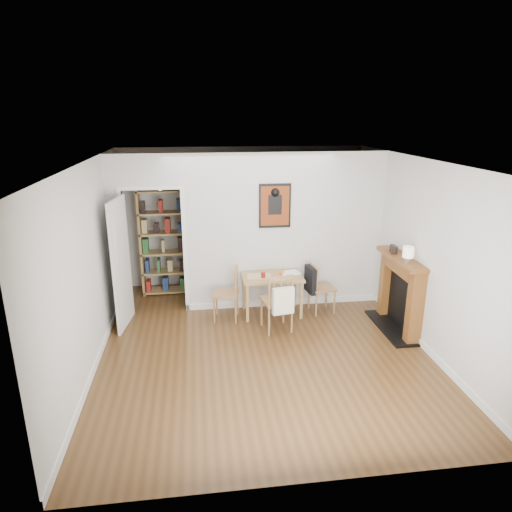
{
  "coord_description": "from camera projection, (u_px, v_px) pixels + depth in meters",
  "views": [
    {
      "loc": [
        -0.86,
        -5.81,
        3.2
      ],
      "look_at": [
        -0.01,
        0.6,
        1.15
      ],
      "focal_mm": 32.0,
      "sensor_mm": 36.0,
      "label": 1
    }
  ],
  "objects": [
    {
      "name": "ground",
      "position": [
        262.0,
        344.0,
        6.57
      ],
      "size": [
        5.2,
        5.2,
        0.0
      ],
      "primitive_type": "plane",
      "color": "#4F3319",
      "rests_on": "ground"
    },
    {
      "name": "ceramic_jar_b",
      "position": [
        392.0,
        248.0,
        6.95
      ],
      "size": [
        0.09,
        0.09,
        0.11
      ],
      "primitive_type": "cylinder",
      "color": "black",
      "rests_on": "fireplace"
    },
    {
      "name": "fireplace",
      "position": [
        401.0,
        291.0,
        6.89
      ],
      "size": [
        0.45,
        1.25,
        1.16
      ],
      "color": "brown",
      "rests_on": "ground"
    },
    {
      "name": "ceramic_jar_a",
      "position": [
        394.0,
        250.0,
        6.83
      ],
      "size": [
        0.1,
        0.1,
        0.12
      ],
      "primitive_type": "cylinder",
      "color": "black",
      "rests_on": "fireplace"
    },
    {
      "name": "mantel_lamp",
      "position": [
        408.0,
        253.0,
        6.38
      ],
      "size": [
        0.15,
        0.15,
        0.24
      ],
      "color": "silver",
      "rests_on": "fireplace"
    },
    {
      "name": "dining_table",
      "position": [
        272.0,
        281.0,
        7.4
      ],
      "size": [
        0.97,
        0.62,
        0.66
      ],
      "color": "#9E774A",
      "rests_on": "ground"
    },
    {
      "name": "chair_right",
      "position": [
        321.0,
        287.0,
        7.52
      ],
      "size": [
        0.52,
        0.47,
        0.83
      ],
      "color": "#895E40",
      "rests_on": "ground"
    },
    {
      "name": "chair_front",
      "position": [
        277.0,
        301.0,
        6.87
      ],
      "size": [
        0.54,
        0.59,
        0.93
      ],
      "color": "#895E40",
      "rests_on": "ground"
    },
    {
      "name": "placemat",
      "position": [
        259.0,
        276.0,
        7.36
      ],
      "size": [
        0.41,
        0.32,
        0.0
      ],
      "primitive_type": "cube",
      "rotation": [
        0.0,
        0.0,
        -0.1
      ],
      "color": "beige",
      "rests_on": "dining_table"
    },
    {
      "name": "bookshelf",
      "position": [
        163.0,
        243.0,
        8.18
      ],
      "size": [
        0.81,
        0.33,
        1.93
      ],
      "color": "#9E774A",
      "rests_on": "ground"
    },
    {
      "name": "red_glass",
      "position": [
        263.0,
        275.0,
        7.28
      ],
      "size": [
        0.07,
        0.07,
        0.09
      ],
      "primitive_type": "cylinder",
      "color": "maroon",
      "rests_on": "dining_table"
    },
    {
      "name": "notebook",
      "position": [
        290.0,
        273.0,
        7.49
      ],
      "size": [
        0.36,
        0.3,
        0.02
      ],
      "primitive_type": "cube",
      "rotation": [
        0.0,
        0.0,
        0.27
      ],
      "color": "white",
      "rests_on": "dining_table"
    },
    {
      "name": "chair_left",
      "position": [
        226.0,
        294.0,
        7.25
      ],
      "size": [
        0.5,
        0.5,
        0.88
      ],
      "color": "#895E40",
      "rests_on": "ground"
    },
    {
      "name": "orange_fruit",
      "position": [
        282.0,
        272.0,
        7.44
      ],
      "size": [
        0.07,
        0.07,
        0.07
      ],
      "primitive_type": "sphere",
      "color": "orange",
      "rests_on": "dining_table"
    },
    {
      "name": "room_shell",
      "position": [
        256.0,
        233.0,
        7.46
      ],
      "size": [
        5.2,
        5.2,
        5.2
      ],
      "color": "#BBBBB9",
      "rests_on": "ground"
    }
  ]
}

